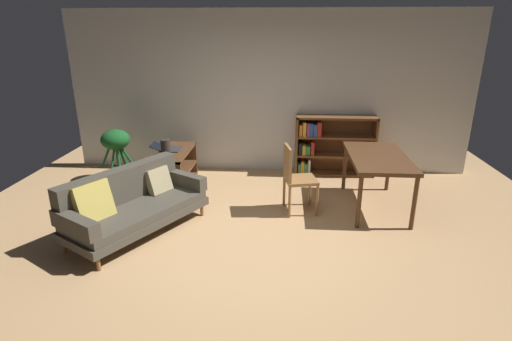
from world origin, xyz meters
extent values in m
plane|color=tan|center=(0.00, 0.00, 0.00)|extent=(8.16, 8.16, 0.00)
cube|color=silver|center=(0.00, 2.70, 1.35)|extent=(6.80, 0.10, 2.70)
cylinder|color=brown|center=(-0.81, 0.70, 0.08)|extent=(0.04, 0.04, 0.16)
cylinder|color=brown|center=(-1.62, -0.67, 0.08)|extent=(0.04, 0.04, 0.16)
cylinder|color=brown|center=(-1.34, 1.02, 0.08)|extent=(0.04, 0.04, 0.16)
cylinder|color=brown|center=(-2.15, -0.35, 0.08)|extent=(0.04, 0.04, 0.16)
cube|color=#474238|center=(-1.48, 0.18, 0.21)|extent=(1.53, 1.88, 0.10)
cube|color=#474238|center=(-1.48, 0.18, 0.31)|extent=(1.47, 1.81, 0.10)
cube|color=#474238|center=(-1.72, 0.32, 0.57)|extent=(1.02, 1.53, 0.42)
cube|color=#474238|center=(-1.07, 0.87, 0.45)|extent=(0.68, 0.48, 0.18)
cube|color=#474238|center=(-1.89, -0.52, 0.45)|extent=(0.68, 0.48, 0.18)
cube|color=tan|center=(-1.84, -0.17, 0.55)|extent=(0.41, 0.48, 0.45)
cube|color=tan|center=(-1.35, 0.66, 0.51)|extent=(0.34, 0.38, 0.34)
cube|color=#56351E|center=(-1.44, 2.32, 0.29)|extent=(0.46, 0.04, 0.57)
cube|color=#56351E|center=(-1.44, 1.25, 0.29)|extent=(0.46, 0.04, 0.57)
cube|color=#56351E|center=(-1.44, 1.79, 0.24)|extent=(0.46, 1.07, 0.04)
cube|color=#56351E|center=(-1.44, 1.79, 0.55)|extent=(0.46, 1.11, 0.04)
cube|color=#56351E|center=(-1.44, 1.79, 0.02)|extent=(0.46, 1.07, 0.04)
cube|color=#333338|center=(-1.48, 1.84, 0.58)|extent=(0.25, 0.34, 0.02)
cube|color=black|center=(-1.71, 1.84, 0.63)|extent=(0.23, 0.33, 0.08)
cylinder|color=#2D2823|center=(-1.50, 1.56, 0.70)|extent=(0.15, 0.15, 0.24)
cylinder|color=slate|center=(-1.50, 1.56, 0.74)|extent=(0.08, 0.08, 0.01)
cylinder|color=#333338|center=(-2.45, 1.97, 0.11)|extent=(0.26, 0.26, 0.22)
cylinder|color=#195623|center=(-2.33, 2.00, 0.46)|extent=(0.28, 0.10, 0.50)
cylinder|color=#195623|center=(-2.41, 2.02, 0.49)|extent=(0.14, 0.15, 0.56)
cylinder|color=#195623|center=(-2.49, 2.06, 0.39)|extent=(0.11, 0.20, 0.37)
cylinder|color=#195623|center=(-2.58, 1.95, 0.51)|extent=(0.29, 0.09, 0.60)
cylinder|color=#195623|center=(-2.48, 1.90, 0.45)|extent=(0.09, 0.18, 0.47)
cylinder|color=#195623|center=(-2.41, 1.91, 0.50)|extent=(0.12, 0.18, 0.58)
ellipsoid|color=#195623|center=(-2.45, 1.97, 0.69)|extent=(0.46, 0.46, 0.32)
cylinder|color=#56351E|center=(1.23, 1.82, 0.35)|extent=(0.06, 0.06, 0.71)
cylinder|color=#56351E|center=(1.23, 0.50, 0.35)|extent=(0.06, 0.06, 0.71)
cylinder|color=#56351E|center=(1.90, 1.82, 0.35)|extent=(0.06, 0.06, 0.71)
cylinder|color=#56351E|center=(1.90, 0.50, 0.35)|extent=(0.06, 0.06, 0.71)
cube|color=#56351E|center=(1.56, 1.16, 0.73)|extent=(0.77, 1.42, 0.05)
cylinder|color=olive|center=(0.66, 1.16, 0.22)|extent=(0.04, 0.04, 0.44)
cylinder|color=olive|center=(0.74, 0.80, 0.22)|extent=(0.04, 0.04, 0.44)
cylinder|color=olive|center=(0.30, 1.09, 0.22)|extent=(0.04, 0.04, 0.44)
cylinder|color=olive|center=(0.37, 0.73, 0.22)|extent=(0.04, 0.04, 0.44)
cube|color=olive|center=(0.52, 0.94, 0.46)|extent=(0.48, 0.48, 0.04)
cube|color=olive|center=(0.33, 0.91, 0.71)|extent=(0.11, 0.36, 0.46)
cube|color=brown|center=(0.49, 2.48, 0.51)|extent=(0.04, 0.31, 1.02)
cube|color=brown|center=(1.79, 2.48, 0.51)|extent=(0.04, 0.31, 1.02)
cube|color=brown|center=(1.14, 2.48, 1.00)|extent=(1.34, 0.31, 0.04)
cube|color=brown|center=(1.14, 2.48, 0.02)|extent=(1.34, 0.31, 0.04)
cube|color=brown|center=(1.14, 2.62, 0.51)|extent=(1.30, 0.04, 1.02)
cube|color=brown|center=(1.14, 2.48, 0.35)|extent=(1.30, 0.30, 0.04)
cube|color=brown|center=(1.14, 2.48, 0.67)|extent=(1.30, 0.30, 0.04)
cube|color=#337F47|center=(0.55, 2.45, 0.12)|extent=(0.05, 0.19, 0.16)
cube|color=orange|center=(0.61, 2.46, 0.14)|extent=(0.05, 0.22, 0.21)
cube|color=#337F47|center=(0.67, 2.46, 0.12)|extent=(0.06, 0.23, 0.17)
cube|color=silver|center=(0.72, 2.46, 0.15)|extent=(0.03, 0.21, 0.24)
cube|color=black|center=(0.56, 2.46, 0.47)|extent=(0.06, 0.23, 0.20)
cube|color=gold|center=(0.62, 2.47, 0.45)|extent=(0.05, 0.24, 0.17)
cube|color=#337F47|center=(0.69, 2.46, 0.44)|extent=(0.07, 0.21, 0.15)
cube|color=red|center=(0.76, 2.46, 0.48)|extent=(0.06, 0.23, 0.23)
cube|color=orange|center=(0.55, 2.46, 0.78)|extent=(0.05, 0.23, 0.19)
cube|color=gold|center=(0.61, 2.47, 0.80)|extent=(0.06, 0.26, 0.23)
cube|color=#993884|center=(0.67, 2.47, 0.80)|extent=(0.04, 0.25, 0.22)
cube|color=#2D5199|center=(0.73, 2.46, 0.80)|extent=(0.06, 0.23, 0.21)
cube|color=#2D5199|center=(0.79, 2.46, 0.79)|extent=(0.05, 0.23, 0.20)
cube|color=red|center=(0.86, 2.47, 0.81)|extent=(0.07, 0.26, 0.24)
camera|label=1|loc=(0.27, -4.14, 2.38)|focal=28.12mm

